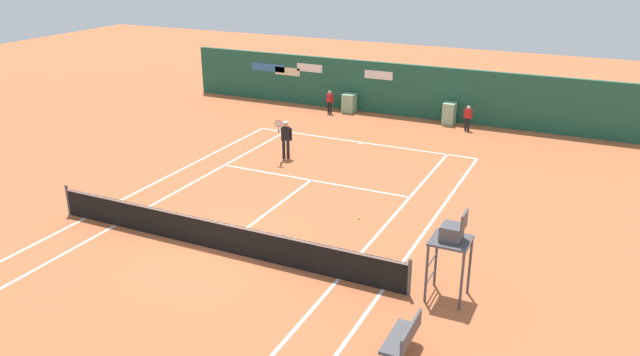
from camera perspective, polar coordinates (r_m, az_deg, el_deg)
ground_plane at (r=19.47m, az=-8.45°, el=-5.83°), size 80.00×80.00×0.01m
tennis_net at (r=18.82m, az=-9.50°, el=-5.15°), size 12.10×0.10×1.07m
sponsor_back_wall at (r=33.09m, az=7.32°, el=7.98°), size 25.00×1.02×2.74m
umpire_chair at (r=16.03m, az=12.01°, el=-5.56°), size 1.00×1.00×2.48m
player_bench at (r=14.32m, az=7.70°, el=-14.23°), size 0.54×1.39×0.88m
player_on_baseline at (r=26.21m, az=-3.20°, el=3.85°), size 0.50×0.84×1.86m
ball_kid_right_post at (r=31.08m, az=13.46°, el=5.56°), size 0.42×0.19×1.25m
ball_kid_centre_post at (r=33.31m, az=0.90°, el=7.16°), size 0.41×0.19×1.25m
tennis_ball_by_sideline at (r=20.66m, az=6.15°, el=-3.97°), size 0.07×0.07×0.07m
tennis_ball_mid_court at (r=20.77m, az=3.64°, el=-3.74°), size 0.07×0.07×0.07m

